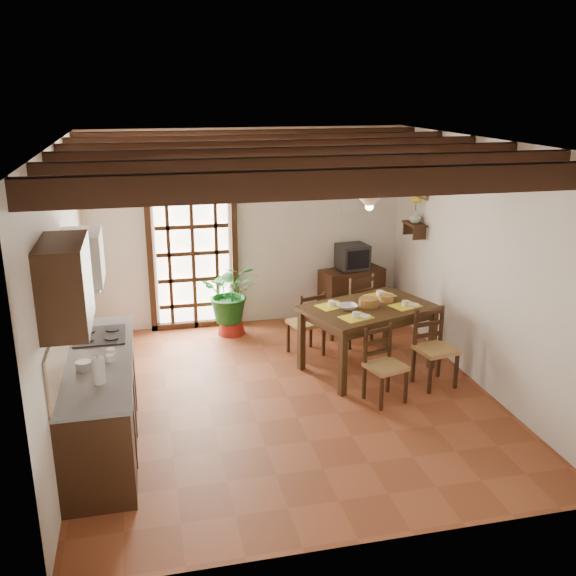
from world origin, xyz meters
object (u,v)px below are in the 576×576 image
object	(u,v)px
chair_far_left	(306,334)
potted_plant	(231,295)
dining_table	(368,314)
pendant_lamp	(370,200)
chair_far_right	(353,321)
chair_near_left	(384,379)
sideboard	(351,295)
crt_tv	(353,257)
chair_near_right	(434,362)
kitchen_counter	(101,401)

from	to	relation	value
chair_far_left	potted_plant	bearing A→B (deg)	-64.36
dining_table	pendant_lamp	xyz separation A→B (m)	(-0.00, 0.10, 1.37)
chair_far_left	chair_far_right	bearing A→B (deg)	-177.01
chair_near_left	chair_far_right	size ratio (longest dim) A/B	0.85
dining_table	potted_plant	distance (m)	2.12
sideboard	crt_tv	world-z (taller)	crt_tv
chair_near_right	potted_plant	bearing A→B (deg)	124.03
chair_near_right	chair_far_left	size ratio (longest dim) A/B	1.04
crt_tv	dining_table	bearing A→B (deg)	-109.41
dining_table	chair_near_right	distance (m)	0.96
kitchen_counter	sideboard	bearing A→B (deg)	39.44
kitchen_counter	chair_near_left	xyz separation A→B (m)	(2.98, 0.27, -0.21)
sideboard	chair_far_right	bearing A→B (deg)	-120.68
kitchen_counter	pendant_lamp	xyz separation A→B (m)	(3.07, 1.22, 1.60)
chair_far_left	pendant_lamp	distance (m)	1.97
chair_far_right	potted_plant	distance (m)	1.72
kitchen_counter	chair_near_right	xyz separation A→B (m)	(3.68, 0.52, -0.19)
chair_far_right	chair_near_left	bearing A→B (deg)	61.00
chair_near_left	potted_plant	world-z (taller)	potted_plant
chair_near_left	sideboard	size ratio (longest dim) A/B	0.91
potted_plant	sideboard	bearing A→B (deg)	5.23
chair_far_left	chair_near_right	bearing A→B (deg)	119.22
potted_plant	chair_near_left	bearing A→B (deg)	-60.41
chair_near_left	pendant_lamp	distance (m)	2.05
kitchen_counter	pendant_lamp	world-z (taller)	pendant_lamp
chair_near_right	sideboard	bearing A→B (deg)	86.19
chair_near_right	chair_far_left	bearing A→B (deg)	125.55
chair_far_left	kitchen_counter	bearing A→B (deg)	18.62
pendant_lamp	chair_far_left	bearing A→B (deg)	140.66
kitchen_counter	chair_far_right	distance (m)	3.74
chair_near_left	chair_far_right	bearing A→B (deg)	66.99
chair_far_left	sideboard	size ratio (longest dim) A/B	0.94
crt_tv	potted_plant	bearing A→B (deg)	177.68
crt_tv	potted_plant	size ratio (longest dim) A/B	0.21
dining_table	potted_plant	bearing A→B (deg)	113.94
chair_far_left	sideboard	distance (m)	1.48
kitchen_counter	crt_tv	bearing A→B (deg)	39.38
chair_near_right	potted_plant	distance (m)	2.98
kitchen_counter	pendant_lamp	distance (m)	3.67
chair_near_left	pendant_lamp	world-z (taller)	pendant_lamp
chair_near_right	sideboard	world-z (taller)	chair_near_right
chair_near_right	crt_tv	xyz separation A→B (m)	(-0.25, 2.30, 0.69)
dining_table	chair_far_left	distance (m)	0.96
dining_table	crt_tv	distance (m)	1.76
crt_tv	chair_far_left	bearing A→B (deg)	-138.82
dining_table	chair_far_left	xyz separation A→B (m)	(-0.61, 0.60, -0.44)
dining_table	crt_tv	size ratio (longest dim) A/B	3.76
kitchen_counter	crt_tv	xyz separation A→B (m)	(3.43, 2.82, 0.50)
kitchen_counter	dining_table	world-z (taller)	kitchen_counter
chair_far_left	potted_plant	size ratio (longest dim) A/B	0.39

